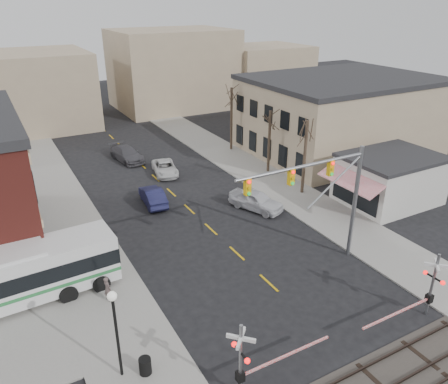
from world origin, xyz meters
The scene contains 20 objects.
ground centered at (0.00, 0.00, 0.00)m, with size 160.00×160.00×0.00m, color black.
sidewalk_west centered at (-9.50, 20.00, 0.06)m, with size 5.00×60.00×0.12m, color gray.
sidewalk_east centered at (9.50, 20.00, 0.06)m, with size 5.00×60.00×0.12m, color gray.
tan_building centered at (22.00, 20.00, 4.26)m, with size 20.30×15.30×8.50m.
awning_shop centered at (15.97, 7.00, 2.16)m, with size 9.74×6.20×4.30m.
tree_east_a centered at (10.50, 12.00, 3.50)m, with size 0.28×0.28×6.75m.
tree_east_b centered at (10.80, 18.00, 3.27)m, with size 0.28×0.28×6.30m.
tree_east_c centered at (11.00, 26.00, 3.72)m, with size 0.28×0.28×7.20m.
transit_bus centered at (-14.79, 7.44, 1.91)m, with size 13.30×3.56×3.39m.
traffic_signal_mast centered at (4.15, 2.11, 5.71)m, with size 9.44×0.30×8.00m.
rr_crossing_west centered at (-5.54, -4.37, 1.97)m, with size 5.60×1.36×4.00m.
rr_crossing_east centered at (5.76, -4.79, 1.97)m, with size 5.60×1.36×4.00m.
street_lamp centered at (-10.36, -0.75, 3.51)m, with size 0.44×0.44×4.81m.
trash_bin centered at (-9.34, -1.22, 0.55)m, with size 0.60×0.60×0.86m, color black.
car_a centered at (5.00, 11.32, 0.83)m, with size 1.96×4.86×1.66m, color silver.
car_b centered at (-2.30, 16.52, 0.75)m, with size 1.59×4.55×1.50m, color #191A3F.
car_c centered at (1.26, 22.58, 0.66)m, with size 2.17×4.72×1.31m, color silver.
car_d centered at (-0.89, 28.36, 0.78)m, with size 2.18×5.36×1.56m, color #46454A.
pedestrian_near centered at (-9.38, 5.13, 0.92)m, with size 0.58×0.38×1.60m, color #5C4C4A.
pedestrian_far centered at (-9.85, 7.56, 0.94)m, with size 0.80×0.62×1.64m, color #313054.
Camera 1 is at (-13.58, -16.64, 16.63)m, focal length 35.00 mm.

